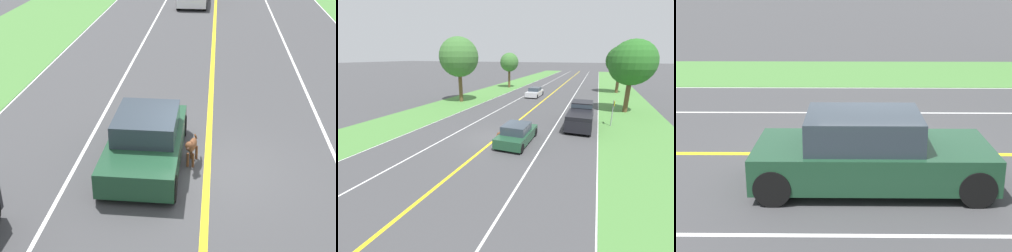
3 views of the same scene
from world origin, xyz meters
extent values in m
plane|color=#424244|center=(0.00, 0.00, 0.00)|extent=(400.00, 400.00, 0.00)
cube|color=yellow|center=(0.00, 0.00, 0.00)|extent=(0.18, 160.00, 0.01)
cube|color=white|center=(-7.00, 0.00, 0.00)|extent=(0.14, 160.00, 0.01)
cube|color=white|center=(3.50, 0.00, 0.00)|extent=(0.10, 160.00, 0.01)
cube|color=white|center=(-3.50, 0.00, 0.00)|extent=(0.10, 160.00, 0.01)
cube|color=#4C843D|center=(-10.00, 0.00, 0.01)|extent=(6.00, 160.00, 0.03)
cube|color=#1E472D|center=(1.65, -0.09, 0.49)|extent=(1.87, 4.22, 0.63)
cube|color=#2D3842|center=(1.65, -0.26, 1.09)|extent=(1.61, 2.03, 0.57)
cylinder|color=black|center=(2.50, 1.60, 0.32)|extent=(0.22, 0.64, 0.64)
cylinder|color=black|center=(2.50, -1.79, 0.32)|extent=(0.22, 0.64, 0.64)
cylinder|color=black|center=(0.80, 1.60, 0.32)|extent=(0.22, 0.64, 0.64)
cylinder|color=black|center=(0.80, -1.79, 0.32)|extent=(0.22, 0.64, 0.64)
ellipsoid|color=brown|center=(0.42, -0.19, 0.54)|extent=(0.30, 0.67, 0.29)
cylinder|color=brown|center=(0.53, 0.02, 0.20)|extent=(0.07, 0.07, 0.39)
cylinder|color=brown|center=(0.46, -0.43, 0.20)|extent=(0.07, 0.07, 0.39)
cylinder|color=brown|center=(0.39, 0.04, 0.20)|extent=(0.07, 0.07, 0.39)
cylinder|color=brown|center=(0.31, -0.40, 0.20)|extent=(0.07, 0.07, 0.39)
cylinder|color=brown|center=(0.46, 0.08, 0.65)|extent=(0.16, 0.19, 0.17)
sphere|color=brown|center=(0.48, 0.19, 0.71)|extent=(0.25, 0.25, 0.22)
ellipsoid|color=#331E14|center=(0.51, 0.34, 0.70)|extent=(0.11, 0.12, 0.08)
cone|color=#55301C|center=(0.54, 0.17, 0.80)|extent=(0.08, 0.08, 0.10)
cone|color=#55301C|center=(0.42, 0.19, 0.80)|extent=(0.08, 0.08, 0.10)
cylinder|color=brown|center=(0.35, -0.61, 0.58)|extent=(0.09, 0.24, 0.24)
camera|label=1|loc=(-0.05, 10.76, 6.40)|focal=50.00mm
camera|label=2|loc=(6.37, -14.13, 5.83)|focal=24.00mm
camera|label=3|loc=(9.63, -0.52, 3.52)|focal=50.00mm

